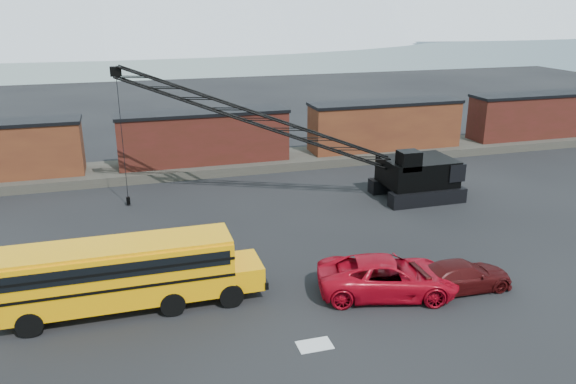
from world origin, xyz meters
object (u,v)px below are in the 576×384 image
crawler_crane (270,123)px  red_pickup (388,276)px  maroon_suv (462,276)px  school_bus (126,272)px

crawler_crane → red_pickup: bearing=-82.1°
maroon_suv → school_bus: bearing=81.2°
school_bus → maroon_suv: school_bus is taller
red_pickup → school_bus: bearing=94.8°
red_pickup → maroon_suv: bearing=-84.3°
school_bus → red_pickup: size_ratio=1.78×
school_bus → crawler_crane: size_ratio=0.51×
red_pickup → crawler_crane: (-1.93, 14.03, 4.56)m
crawler_crane → school_bus: bearing=-129.3°
school_bus → crawler_crane: (9.78, 11.95, 3.68)m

